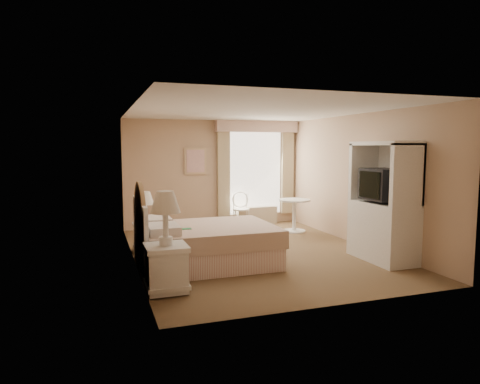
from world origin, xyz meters
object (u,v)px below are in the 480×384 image
object	(u,v)px
round_table	(294,210)
armoire	(384,212)
bed	(200,243)
nightstand_far	(146,229)
nightstand_near	(166,255)
cafe_chair	(241,206)

from	to	relation	value
round_table	armoire	bearing A→B (deg)	-82.97
bed	armoire	distance (m)	3.05
nightstand_far	nightstand_near	bearing A→B (deg)	-90.00
nightstand_near	cafe_chair	distance (m)	4.75
bed	round_table	distance (m)	3.27
nightstand_far	armoire	world-z (taller)	armoire
nightstand_far	armoire	distance (m)	4.12
nightstand_near	armoire	xyz separation A→B (m)	(3.65, 0.44, 0.32)
round_table	cafe_chair	xyz separation A→B (m)	(-0.91, 1.00, -0.01)
nightstand_far	round_table	size ratio (longest dim) A/B	1.47
bed	armoire	xyz separation A→B (m)	(2.93, -0.69, 0.46)
round_table	nightstand_near	bearing A→B (deg)	-137.11
armoire	cafe_chair	bearing A→B (deg)	108.74
nightstand_near	round_table	distance (m)	4.54
round_table	bed	bearing A→B (deg)	-143.00
cafe_chair	nightstand_near	bearing A→B (deg)	-109.89
nightstand_far	round_table	bearing A→B (deg)	13.24
cafe_chair	bed	bearing A→B (deg)	-109.10
bed	nightstand_near	bearing A→B (deg)	-122.60
bed	armoire	bearing A→B (deg)	-13.19
cafe_chair	round_table	bearing A→B (deg)	-36.91
nightstand_near	cafe_chair	size ratio (longest dim) A/B	1.58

